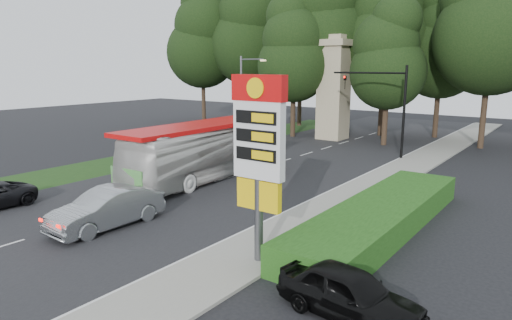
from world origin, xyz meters
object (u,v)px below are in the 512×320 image
Objects in this scene: traffic_signal_mast at (388,98)px; parked_car_black at (350,293)px; streetlight_signs at (243,96)px; gas_station_pylon at (259,144)px; sedan_silver at (107,209)px; monument at (334,87)px; transit_bus at (206,151)px.

traffic_signal_mast is 1.64× the size of parked_car_black.
gas_station_pylon is at bearing -51.04° from streetlight_signs.
monument is at bearing 98.05° from sedan_silver.
parked_car_black is (14.64, -10.01, -1.04)m from transit_bus.
monument is at bearing 87.92° from transit_bus.
traffic_signal_mast reaches higher than transit_bus.
gas_station_pylon is at bearing 77.78° from parked_car_black.
sedan_silver is at bearing -83.11° from monument.
monument reaches higher than streetlight_signs.
transit_bus is 17.76m from parked_car_black.
traffic_signal_mast is 0.72× the size of monument.
streetlight_signs is 22.91m from sedan_silver.
gas_station_pylon reaches higher than parked_car_black.
gas_station_pylon is 0.53× the size of transit_bus.
traffic_signal_mast is at bearing 99.09° from gas_station_pylon.
monument reaches higher than transit_bus.
sedan_silver is at bearing -67.97° from streetlight_signs.
traffic_signal_mast is 9.76m from monument.
gas_station_pylon is 0.86× the size of streetlight_signs.
transit_bus is 9.88m from sedan_silver.
transit_bus is (-6.82, -13.49, -2.89)m from traffic_signal_mast.
gas_station_pylon reaches higher than sedan_silver.
sedan_silver is (3.50, -28.97, -4.23)m from monument.
monument is 29.48m from sedan_silver.
monument is at bearing 142.00° from traffic_signal_mast.
parked_car_black is at bearing -62.28° from monument.
sedan_silver is 12.01m from parked_car_black.
monument reaches higher than sedan_silver.
transit_bus is at bearing 106.71° from sedan_silver.
transit_bus is at bearing -87.46° from monument.
transit_bus is 2.93× the size of parked_car_black.
transit_bus is (5.85, -11.50, -2.65)m from streetlight_signs.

